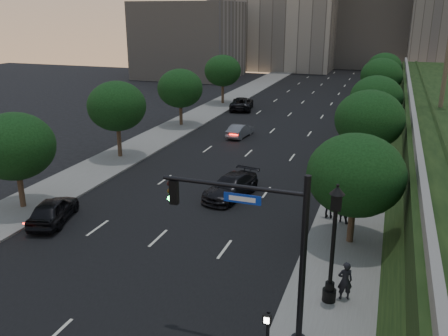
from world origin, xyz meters
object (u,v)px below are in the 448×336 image
at_px(sedan_near_right, 231,187).
at_px(traffic_signal_mast, 273,258).
at_px(sedan_far_right, 349,110).
at_px(sedan_near_left, 53,210).
at_px(pedestrian_b, 344,207).
at_px(sedan_mid_left, 240,131).
at_px(street_lamp, 333,250).
at_px(sedan_far_left, 242,103).
at_px(pedestrian_c, 330,203).
at_px(pedestrian_a, 345,281).

bearing_deg(sedan_near_right, traffic_signal_mast, -53.91).
bearing_deg(traffic_signal_mast, sedan_far_right, 91.52).
xyz_separation_m(traffic_signal_mast, sedan_near_left, (-15.16, 6.42, -2.89)).
bearing_deg(pedestrian_b, sedan_far_right, -59.64).
bearing_deg(sedan_far_right, traffic_signal_mast, -71.36).
height_order(traffic_signal_mast, sedan_far_right, traffic_signal_mast).
bearing_deg(sedan_mid_left, street_lamp, 121.71).
distance_m(sedan_far_left, pedestrian_c, 34.90).
height_order(sedan_near_right, sedan_far_right, sedan_near_right).
bearing_deg(sedan_far_right, sedan_near_left, -93.35).
relative_size(sedan_mid_left, sedan_far_right, 0.95).
distance_m(sedan_far_left, sedan_far_right, 13.63).
bearing_deg(traffic_signal_mast, sedan_near_right, 114.36).
distance_m(sedan_mid_left, pedestrian_b, 21.67).
relative_size(traffic_signal_mast, sedan_far_left, 1.20).
relative_size(street_lamp, sedan_near_left, 1.22).
bearing_deg(sedan_near_left, sedan_mid_left, -116.87).
bearing_deg(sedan_near_right, street_lamp, -40.77).
xyz_separation_m(traffic_signal_mast, sedan_mid_left, (-10.68, 29.88, -2.99)).
relative_size(traffic_signal_mast, sedan_mid_left, 1.70).
distance_m(sedan_far_right, pedestrian_a, 40.36).
bearing_deg(street_lamp, sedan_mid_left, 115.20).
height_order(sedan_mid_left, pedestrian_c, pedestrian_c).
xyz_separation_m(sedan_far_right, pedestrian_c, (1.78, -31.63, 0.37)).
distance_m(street_lamp, sedan_far_right, 40.71).
xyz_separation_m(sedan_near_right, pedestrian_c, (6.91, -1.62, 0.34)).
bearing_deg(pedestrian_b, sedan_far_left, -37.17).
xyz_separation_m(street_lamp, sedan_far_right, (-2.96, 40.56, -1.90)).
relative_size(sedan_near_left, pedestrian_c, 2.40).
xyz_separation_m(sedan_near_right, pedestrian_b, (7.82, -1.93, 0.34)).
bearing_deg(sedan_mid_left, sedan_far_left, -66.83).
bearing_deg(traffic_signal_mast, pedestrian_c, 87.14).
bearing_deg(sedan_near_left, pedestrian_b, -177.62).
xyz_separation_m(sedan_far_right, pedestrian_a, (3.57, -40.20, 0.32)).
bearing_deg(sedan_mid_left, pedestrian_b, 130.79).
bearing_deg(pedestrian_c, pedestrian_a, 107.91).
bearing_deg(pedestrian_a, sedan_near_right, -71.16).
relative_size(sedan_near_left, pedestrian_a, 2.55).
distance_m(traffic_signal_mast, street_lamp, 3.95).
xyz_separation_m(traffic_signal_mast, pedestrian_a, (2.40, 3.72, -2.62)).
height_order(sedan_near_left, sedan_near_right, sedan_near_left).
distance_m(traffic_signal_mast, pedestrian_a, 5.14).
relative_size(pedestrian_a, pedestrian_c, 0.94).
bearing_deg(pedestrian_b, sedan_near_left, 43.99).
relative_size(traffic_signal_mast, pedestrian_a, 3.87).
height_order(sedan_near_right, pedestrian_b, pedestrian_b).
distance_m(street_lamp, sedan_far_left, 43.57).
distance_m(traffic_signal_mast, pedestrian_b, 12.34).
relative_size(sedan_near_left, pedestrian_b, 2.40).
bearing_deg(sedan_far_left, pedestrian_a, 101.82).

